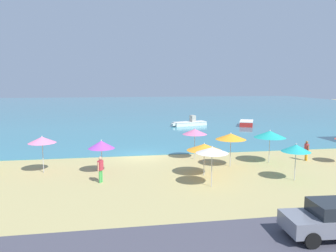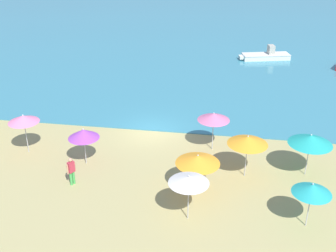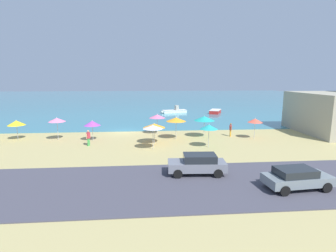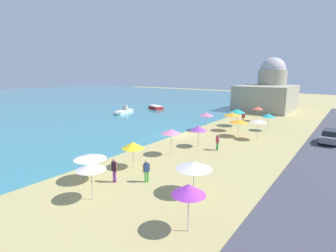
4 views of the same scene
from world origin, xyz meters
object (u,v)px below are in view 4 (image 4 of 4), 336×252
parked_car_1 (331,136)px  beach_umbrella_11 (171,131)px  beach_umbrella_4 (258,108)px  bather_1 (146,170)px  skiff_offshore (156,107)px  beach_umbrella_2 (237,111)px  beach_umbrella_6 (189,189)px  beach_umbrella_13 (232,114)px  bather_3 (243,117)px  bather_0 (114,169)px  harbor_fortress (268,92)px  beach_umbrella_12 (268,115)px  beach_umbrella_9 (206,114)px  beach_umbrella_10 (90,157)px  beach_umbrella_8 (133,145)px  skiff_nearshore (124,111)px  beach_umbrella_3 (194,165)px  beach_umbrella_0 (91,167)px  beach_umbrella_1 (199,128)px  bather_2 (218,141)px  beach_umbrella_5 (258,121)px

parked_car_1 → beach_umbrella_11: bearing=138.5°
beach_umbrella_4 → bather_1: beach_umbrella_4 is taller
beach_umbrella_11 → skiff_offshore: size_ratio=0.61×
beach_umbrella_2 → bather_1: (-23.23, -2.33, -1.32)m
beach_umbrella_6 → beach_umbrella_13: size_ratio=1.01×
bather_3 → bather_0: bearing=-178.8°
harbor_fortress → beach_umbrella_12: bearing=-164.4°
beach_umbrella_13 → skiff_offshore: beach_umbrella_13 is taller
bather_1 → beach_umbrella_9: bearing=14.1°
bather_3 → harbor_fortress: bearing=3.7°
beach_umbrella_6 → bather_0: (2.01, 7.50, -1.27)m
beach_umbrella_13 → bather_1: size_ratio=1.53×
beach_umbrella_10 → bather_3: size_ratio=1.45×
beach_umbrella_13 → bather_3: (6.74, 0.83, -1.39)m
beach_umbrella_6 → bather_0: beach_umbrella_6 is taller
beach_umbrella_12 → beach_umbrella_10: bearing=166.8°
beach_umbrella_12 → parked_car_1: beach_umbrella_12 is taller
beach_umbrella_12 → harbor_fortress: harbor_fortress is taller
beach_umbrella_8 → skiff_nearshore: 29.87m
beach_umbrella_3 → beach_umbrella_9: size_ratio=0.92×
beach_umbrella_2 → bather_1: 23.38m
skiff_offshore → beach_umbrella_0: bearing=-147.2°
beach_umbrella_1 → skiff_nearshore: 25.88m
parked_car_1 → skiff_offshore: size_ratio=0.99×
beach_umbrella_10 → bather_1: 4.22m
beach_umbrella_4 → skiff_offshore: beach_umbrella_4 is taller
beach_umbrella_2 → beach_umbrella_6: bearing=-163.4°
harbor_fortress → beach_umbrella_0: bearing=-176.9°
harbor_fortress → beach_umbrella_13: bearing=-175.4°
beach_umbrella_0 → bather_2: 14.54m
beach_umbrella_4 → bather_0: (-30.27, 0.86, -1.13)m
beach_umbrella_0 → beach_umbrella_4: 32.95m
beach_umbrella_0 → beach_umbrella_4: bearing=0.0°
bather_3 → skiff_nearshore: bather_3 is taller
beach_umbrella_1 → beach_umbrella_6: (-13.72, -7.13, 0.26)m
beach_umbrella_9 → beach_umbrella_10: 19.98m
beach_umbrella_0 → bather_2: bearing=-6.9°
beach_umbrella_12 → bather_3: (3.85, 4.81, -1.22)m
beach_umbrella_2 → skiff_offshore: (6.90, 20.74, -1.85)m
beach_umbrella_2 → bather_3: 3.56m
bather_2 → skiff_nearshore: bather_2 is taller
beach_umbrella_4 → bather_1: (-28.91, -1.04, -1.19)m
beach_umbrella_6 → beach_umbrella_11: 12.47m
beach_umbrella_10 → parked_car_1: beach_umbrella_10 is taller
beach_umbrella_0 → beach_umbrella_11: beach_umbrella_11 is taller
beach_umbrella_12 → beach_umbrella_2: bearing=83.1°
beach_umbrella_3 → parked_car_1: bearing=-17.5°
beach_umbrella_1 → skiff_offshore: bearing=47.4°
beach_umbrella_5 → harbor_fortress: (26.94, 6.29, 1.49)m
beach_umbrella_5 → bather_2: 7.07m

